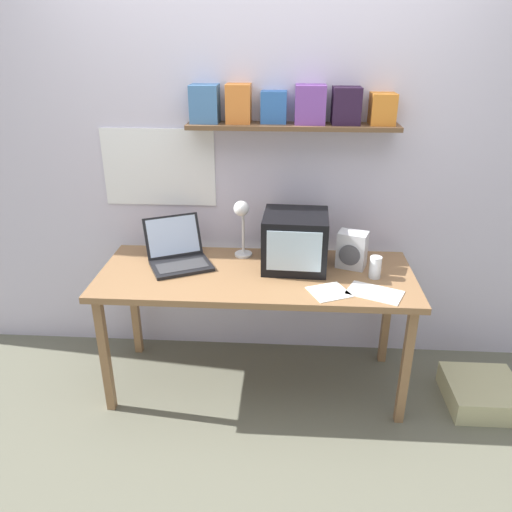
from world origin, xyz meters
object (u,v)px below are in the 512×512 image
at_px(corner_desk, 256,283).
at_px(open_notebook, 375,293).
at_px(floor_cushion, 482,393).
at_px(crt_monitor, 295,241).
at_px(juice_glass, 375,268).
at_px(laptop, 178,253).
at_px(loose_paper_near_monitor, 329,292).
at_px(desk_lamp, 242,219).
at_px(space_heater, 352,250).

height_order(corner_desk, open_notebook, open_notebook).
bearing_deg(floor_cushion, corner_desk, 175.39).
bearing_deg(corner_desk, open_notebook, -17.72).
bearing_deg(corner_desk, floor_cushion, -4.61).
relative_size(crt_monitor, juice_glass, 3.03).
height_order(open_notebook, floor_cushion, open_notebook).
relative_size(crt_monitor, open_notebook, 1.17).
bearing_deg(open_notebook, laptop, 164.10).
xyz_separation_m(crt_monitor, juice_glass, (0.43, -0.12, -0.10)).
bearing_deg(laptop, crt_monitor, -26.09).
bearing_deg(loose_paper_near_monitor, open_notebook, 1.81).
distance_m(laptop, floor_cushion, 1.90).
bearing_deg(desk_lamp, laptop, -162.19).
height_order(space_heater, floor_cushion, space_heater).
height_order(juice_glass, loose_paper_near_monitor, juice_glass).
distance_m(laptop, juice_glass, 1.09).
distance_m(space_heater, open_notebook, 0.34).
bearing_deg(desk_lamp, crt_monitor, -11.74).
bearing_deg(corner_desk, space_heater, 12.24).
xyz_separation_m(juice_glass, space_heater, (-0.11, 0.13, 0.05)).
xyz_separation_m(laptop, floor_cushion, (1.74, -0.21, -0.73)).
relative_size(open_notebook, loose_paper_near_monitor, 1.30).
bearing_deg(space_heater, crt_monitor, -158.62).
distance_m(open_notebook, floor_cushion, 0.96).
bearing_deg(desk_lamp, corner_desk, -59.75).
relative_size(corner_desk, open_notebook, 5.52).
height_order(corner_desk, juice_glass, juice_glass).
distance_m(desk_lamp, open_notebook, 0.84).
bearing_deg(juice_glass, loose_paper_near_monitor, -143.64).
height_order(crt_monitor, desk_lamp, desk_lamp).
bearing_deg(corner_desk, laptop, 166.61).
bearing_deg(corner_desk, desk_lamp, 115.61).
height_order(crt_monitor, floor_cushion, crt_monitor).
height_order(crt_monitor, juice_glass, crt_monitor).
xyz_separation_m(corner_desk, floor_cushion, (1.29, -0.10, -0.60)).
bearing_deg(corner_desk, loose_paper_near_monitor, -27.91).
bearing_deg(open_notebook, crt_monitor, 143.41).
relative_size(desk_lamp, floor_cushion, 0.88).
bearing_deg(corner_desk, crt_monitor, 26.21).
bearing_deg(juice_glass, floor_cushion, -7.67).
bearing_deg(space_heater, corner_desk, -148.32).
bearing_deg(floor_cushion, crt_monitor, 169.16).
relative_size(crt_monitor, floor_cushion, 0.91).
bearing_deg(desk_lamp, floor_cushion, -7.42).
height_order(crt_monitor, loose_paper_near_monitor, crt_monitor).
xyz_separation_m(crt_monitor, loose_paper_near_monitor, (0.17, -0.31, -0.15)).
bearing_deg(juice_glass, corner_desk, 178.57).
xyz_separation_m(loose_paper_near_monitor, floor_cushion, (0.91, 0.10, -0.67)).
xyz_separation_m(space_heater, loose_paper_near_monitor, (-0.14, -0.32, -0.10)).
height_order(juice_glass, open_notebook, juice_glass).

